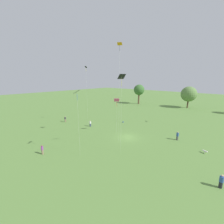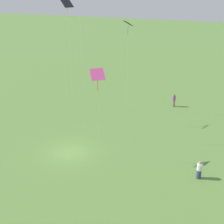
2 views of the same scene
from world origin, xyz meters
name	(u,v)px [view 1 (image 1 of 2)]	position (x,y,z in m)	size (l,w,h in m)	color
ground_plane	(127,137)	(0.00, 0.00, 0.00)	(240.00, 240.00, 0.00)	#5B843D
tree_0	(139,90)	(-21.29, 39.04, 6.95)	(5.19, 5.19, 9.64)	brown
tree_1	(189,94)	(0.13, 44.44, 6.01)	(6.47, 6.47, 9.26)	brown
person_0	(221,181)	(17.53, -5.32, 0.87)	(0.62, 0.62, 1.77)	#232328
person_1	(42,150)	(-6.51, -15.85, 0.84)	(0.51, 0.51, 1.69)	#847056
person_2	(177,136)	(8.77, 5.80, 0.91)	(0.63, 0.63, 1.85)	#4C4C51
person_3	(90,124)	(-12.01, -0.48, 0.78)	(0.63, 0.63, 1.60)	#333D5B
person_4	(65,119)	(-20.78, -2.69, 0.85)	(0.62, 0.62, 1.74)	#847056
kite_0	(117,101)	(-3.13, -0.04, 7.86)	(1.45, 1.41, 8.43)	#E54C99
kite_2	(86,73)	(-14.26, 0.59, 14.14)	(0.61, 0.44, 15.85)	black
kite_3	(120,51)	(-0.06, -3.00, 17.63)	(1.15, 1.13, 19.02)	orange
kite_4	(77,94)	(-1.45, -11.72, 10.48)	(1.41, 1.41, 11.08)	black
kite_5	(122,79)	(3.26, -6.53, 12.66)	(1.21, 1.35, 13.46)	black
dog_0	(205,151)	(14.41, 3.09, 0.37)	(0.81, 0.52, 0.55)	silver
picnic_bag_0	(123,122)	(-7.50, 8.25, 0.18)	(0.34, 0.34, 0.35)	#33518C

